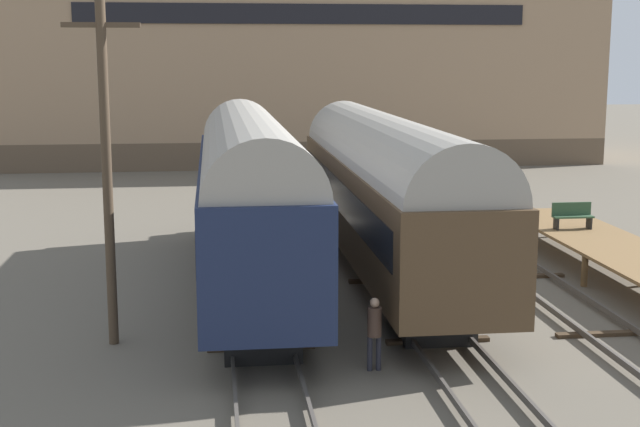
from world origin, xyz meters
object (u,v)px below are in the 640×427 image
(train_car_brown, at_px, (386,186))
(utility_pole, at_px, (106,160))
(train_car_navy, at_px, (250,190))
(bench, at_px, (572,215))
(person_worker, at_px, (374,327))

(train_car_brown, relative_size, utility_pole, 2.13)
(train_car_navy, relative_size, utility_pole, 1.93)
(train_car_navy, relative_size, bench, 12.06)
(train_car_navy, distance_m, train_car_brown, 4.57)
(person_worker, bearing_deg, train_car_brown, 77.41)
(person_worker, bearing_deg, bench, 49.07)
(train_car_brown, bearing_deg, person_worker, -102.59)
(utility_pole, bearing_deg, person_worker, -23.87)
(train_car_navy, height_order, bench, train_car_navy)
(bench, xyz_separation_m, person_worker, (-8.80, -10.15, -0.56))
(bench, bearing_deg, train_car_navy, -165.62)
(bench, distance_m, person_worker, 13.45)
(train_car_navy, height_order, train_car_brown, train_car_navy)
(bench, distance_m, utility_pole, 16.87)
(bench, relative_size, person_worker, 0.83)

